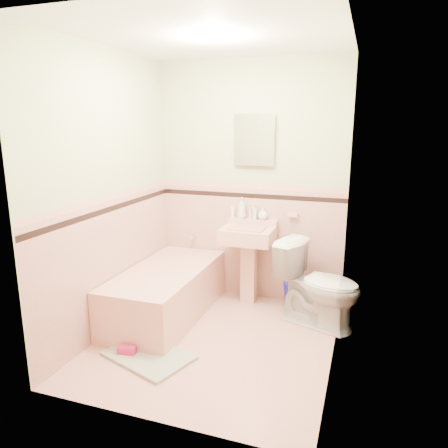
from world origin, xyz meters
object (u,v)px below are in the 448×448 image
(bathtub, at_px, (166,294))
(soap_bottle_left, at_px, (242,208))
(sink, at_px, (247,266))
(medicine_cabinet, at_px, (255,140))
(toilet, at_px, (319,285))
(shoe, at_px, (127,350))
(soap_bottle_mid, at_px, (254,211))
(bucket, at_px, (295,293))
(soap_bottle_right, at_px, (263,213))

(bathtub, height_order, soap_bottle_left, soap_bottle_left)
(sink, xyz_separation_m, medicine_cabinet, (0.00, 0.21, 1.29))
(toilet, height_order, shoe, toilet)
(soap_bottle_mid, bearing_deg, bathtub, -134.18)
(bathtub, bearing_deg, shoe, -87.47)
(medicine_cabinet, bearing_deg, soap_bottle_left, -165.94)
(bathtub, bearing_deg, sink, 37.93)
(sink, bearing_deg, soap_bottle_left, 123.65)
(soap_bottle_mid, bearing_deg, shoe, -113.34)
(soap_bottle_mid, xyz_separation_m, bucket, (0.48, -0.05, -0.83))
(sink, distance_m, medicine_cabinet, 1.30)
(bucket, distance_m, shoe, 1.85)
(soap_bottle_mid, relative_size, bucket, 0.64)
(toilet, bearing_deg, soap_bottle_right, 75.63)
(soap_bottle_right, distance_m, toilet, 0.95)
(soap_bottle_left, relative_size, soap_bottle_right, 1.69)
(sink, height_order, soap_bottle_mid, soap_bottle_mid)
(medicine_cabinet, height_order, toilet, medicine_cabinet)
(bathtub, bearing_deg, soap_bottle_left, 51.73)
(bucket, height_order, shoe, bucket)
(sink, relative_size, soap_bottle_mid, 5.08)
(sink, xyz_separation_m, soap_bottle_right, (0.11, 0.18, 0.54))
(soap_bottle_mid, xyz_separation_m, shoe, (-0.65, -1.52, -0.91))
(sink, xyz_separation_m, bucket, (0.49, 0.13, -0.28))
(bathtub, distance_m, soap_bottle_left, 1.19)
(medicine_cabinet, height_order, soap_bottle_mid, medicine_cabinet)
(medicine_cabinet, distance_m, soap_bottle_right, 0.76)
(toilet, bearing_deg, sink, 90.89)
(soap_bottle_left, xyz_separation_m, toilet, (0.88, -0.43, -0.60))
(soap_bottle_left, height_order, bucket, soap_bottle_left)
(soap_bottle_right, distance_m, shoe, 1.91)
(sink, relative_size, shoe, 5.60)
(shoe, bearing_deg, bathtub, 84.02)
(bucket, xyz_separation_m, shoe, (-1.13, -1.46, -0.07))
(soap_bottle_right, height_order, bucket, soap_bottle_right)
(sink, distance_m, soap_bottle_right, 0.58)
(shoe, bearing_deg, medicine_cabinet, 58.87)
(soap_bottle_mid, bearing_deg, sink, -93.13)
(sink, bearing_deg, bucket, 14.58)
(soap_bottle_left, relative_size, bucket, 0.88)
(toilet, xyz_separation_m, shoe, (-1.41, -1.09, -0.34))
(soap_bottle_right, bearing_deg, toilet, -33.25)
(medicine_cabinet, height_order, soap_bottle_right, medicine_cabinet)
(soap_bottle_mid, bearing_deg, medicine_cabinet, 108.18)
(shoe, bearing_deg, soap_bottle_right, 55.04)
(soap_bottle_right, height_order, shoe, soap_bottle_right)
(bucket, bearing_deg, toilet, -53.80)
(soap_bottle_mid, xyz_separation_m, toilet, (0.75, -0.43, -0.57))
(medicine_cabinet, bearing_deg, bathtub, -132.58)
(toilet, bearing_deg, shoe, 146.63)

